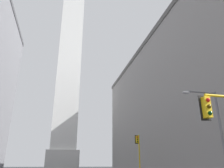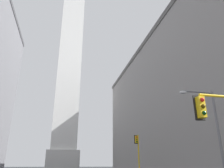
# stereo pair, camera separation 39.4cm
# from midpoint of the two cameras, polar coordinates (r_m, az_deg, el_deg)

# --- Properties ---
(building_right) EXTENTS (28.13, 55.78, 24.74)m
(building_right) POSITION_cam_midpoint_polar(r_m,az_deg,el_deg) (46.16, 26.01, -5.02)
(building_right) COLOR gray
(building_right) RESTS_ON ground_plane
(obelisk) EXTENTS (8.96, 8.96, 74.62)m
(obelisk) POSITION_cam_midpoint_polar(r_m,az_deg,el_deg) (75.05, -10.72, 7.11)
(obelisk) COLOR silver
(obelisk) RESTS_ON ground_plane
(traffic_light_mid_right) EXTENTS (0.78, 0.51, 6.25)m
(traffic_light_mid_right) POSITION_cam_midpoint_polar(r_m,az_deg,el_deg) (35.53, 7.05, -16.49)
(traffic_light_mid_right) COLOR yellow
(traffic_light_mid_right) RESTS_ON ground_plane
(street_lamp) EXTENTS (3.07, 0.36, 7.54)m
(street_lamp) POSITION_cam_midpoint_polar(r_m,az_deg,el_deg) (19.09, 25.15, -9.83)
(street_lamp) COLOR slate
(street_lamp) RESTS_ON ground_plane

